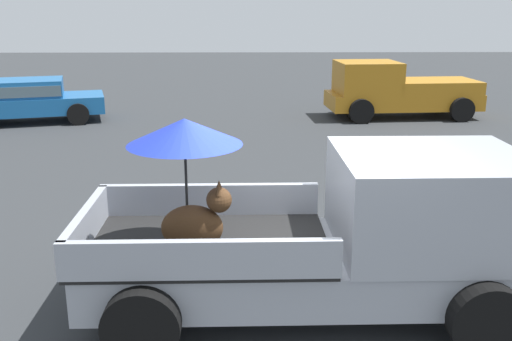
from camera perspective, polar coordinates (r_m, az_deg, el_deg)
The scene contains 4 objects.
ground_plane at distance 7.07m, azimuth 4.79°, elevation -13.53°, with size 80.00×80.00×0.00m, color #2D3033.
pickup_truck_main at distance 6.70m, azimuth 8.61°, elevation -6.15°, with size 5.07×2.29×2.34m.
pickup_truck_red at distance 19.23m, azimuth 13.78°, elevation 7.74°, with size 4.91×2.43×1.80m.
parked_sedan_near at distance 19.19m, azimuth -21.52°, elevation 6.67°, with size 4.62×2.86×1.33m.
Camera 1 is at (-0.68, -6.12, 3.47)m, focal length 40.28 mm.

